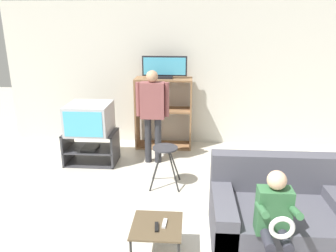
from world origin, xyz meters
TOP-DOWN VIEW (x-y plane):
  - wall_back at (0.00, 4.02)m, footprint 6.40×0.06m
  - tv_stand at (-1.37, 2.92)m, footprint 0.83×0.54m
  - television_main at (-1.36, 2.91)m, footprint 0.68×0.67m
  - media_shelf at (-0.24, 3.73)m, footprint 1.02×0.43m
  - television_flat at (-0.22, 3.72)m, footprint 0.79×0.20m
  - folding_stool at (-0.09, 2.20)m, footprint 0.43×0.39m
  - snack_table at (-0.05, 0.70)m, footprint 0.49×0.49m
  - remote_control_black at (-0.05, 0.65)m, footprint 0.05×0.15m
  - remote_control_white at (0.03, 0.71)m, footprint 0.05×0.15m
  - couch at (1.21, 1.05)m, footprint 1.43×0.97m
  - person_standing_adult at (-0.35, 3.00)m, footprint 0.53×0.20m
  - person_seated_child at (1.01, 0.50)m, footprint 0.33×0.43m

SIDE VIEW (x-z plane):
  - tv_stand at x=-1.37m, z-range 0.00..0.53m
  - couch at x=1.21m, z-range -0.15..0.72m
  - snack_table at x=-0.05m, z-range 0.15..0.52m
  - remote_control_black at x=-0.05m, z-range 0.37..0.39m
  - remote_control_white at x=0.03m, z-range 0.37..0.39m
  - folding_stool at x=-0.09m, z-range 0.19..0.78m
  - person_seated_child at x=1.01m, z-range 0.09..1.14m
  - media_shelf at x=-0.24m, z-range 0.01..1.30m
  - television_main at x=-1.36m, z-range 0.53..1.01m
  - person_standing_adult at x=-0.35m, z-range 0.16..1.69m
  - wall_back at x=0.00m, z-range 0.00..2.60m
  - television_flat at x=-0.22m, z-range 1.28..1.66m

